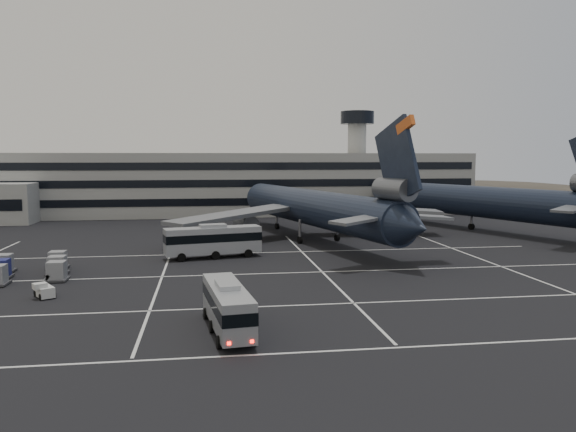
# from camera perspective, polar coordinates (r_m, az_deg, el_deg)

# --- Properties ---
(ground) EXTENTS (260.00, 260.00, 0.00)m
(ground) POSITION_cam_1_polar(r_m,az_deg,el_deg) (59.59, -7.16, -6.77)
(ground) COLOR black
(ground) RESTS_ON ground
(lane_markings) EXTENTS (90.00, 55.62, 0.01)m
(lane_markings) POSITION_cam_1_polar(r_m,az_deg,el_deg) (60.32, -6.27, -6.60)
(lane_markings) COLOR silver
(lane_markings) RESTS_ON ground
(terminal) EXTENTS (125.00, 26.00, 24.00)m
(terminal) POSITION_cam_1_polar(r_m,az_deg,el_deg) (129.42, -9.15, 3.18)
(terminal) COLOR gray
(terminal) RESTS_ON ground
(hills) EXTENTS (352.00, 180.00, 44.00)m
(hills) POSITION_cam_1_polar(r_m,az_deg,el_deg) (230.29, -3.50, -0.29)
(hills) COLOR #38332B
(hills) RESTS_ON ground
(trijet_main) EXTENTS (45.92, 56.93, 18.08)m
(trijet_main) POSITION_cam_1_polar(r_m,az_deg,el_deg) (87.71, 2.72, 0.84)
(trijet_main) COLOR black
(trijet_main) RESTS_ON ground
(trijet_far) EXTENTS (29.31, 55.28, 18.08)m
(trijet_far) POSITION_cam_1_polar(r_m,az_deg,el_deg) (106.38, 18.60, 1.54)
(trijet_far) COLOR black
(trijet_far) RESTS_ON ground
(bus_near) EXTENTS (3.77, 10.90, 3.77)m
(bus_near) POSITION_cam_1_polar(r_m,az_deg,el_deg) (42.99, -6.17, -8.94)
(bus_near) COLOR #A2A5AA
(bus_near) RESTS_ON ground
(bus_far) EXTENTS (12.87, 5.48, 4.43)m
(bus_far) POSITION_cam_1_polar(r_m,az_deg,el_deg) (73.92, -7.63, -2.37)
(bus_far) COLOR #A2A5AA
(bus_far) RESTS_ON ground
(tug_b) EXTENTS (2.38, 2.69, 1.49)m
(tug_b) POSITION_cam_1_polar(r_m,az_deg,el_deg) (57.67, -23.47, -6.98)
(tug_b) COLOR silver
(tug_b) RESTS_ON ground
(uld_cluster) EXTENTS (9.84, 10.95, 2.12)m
(uld_cluster) POSITION_cam_1_polar(r_m,az_deg,el_deg) (68.19, -24.80, -4.77)
(uld_cluster) COLOR #2D2D30
(uld_cluster) RESTS_ON ground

